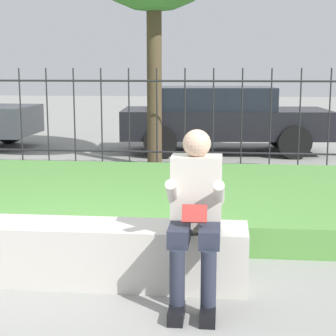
% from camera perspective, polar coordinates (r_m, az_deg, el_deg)
% --- Properties ---
extents(ground_plane, '(60.00, 60.00, 0.00)m').
position_cam_1_polar(ground_plane, '(4.84, -11.11, -11.12)').
color(ground_plane, gray).
extents(stone_bench, '(3.02, 0.48, 0.49)m').
position_cam_1_polar(stone_bench, '(4.75, -10.68, -8.68)').
color(stone_bench, beige).
rests_on(stone_bench, ground_plane).
extents(person_seated_reader, '(0.42, 0.73, 1.29)m').
position_cam_1_polar(person_seated_reader, '(4.16, 2.82, -4.13)').
color(person_seated_reader, black).
rests_on(person_seated_reader, ground_plane).
extents(grass_berm, '(8.53, 3.49, 0.29)m').
position_cam_1_polar(grass_berm, '(7.07, -5.44, -2.91)').
color(grass_berm, '#569342').
rests_on(grass_berm, ground_plane).
extents(iron_fence, '(6.53, 0.03, 1.73)m').
position_cam_1_polar(iron_fence, '(9.38, -2.56, 5.03)').
color(iron_fence, '#232326').
rests_on(iron_fence, ground_plane).
extents(car_parked_center, '(4.28, 2.06, 1.35)m').
position_cam_1_polar(car_parked_center, '(11.64, 5.55, 5.14)').
color(car_parked_center, black).
rests_on(car_parked_center, ground_plane).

